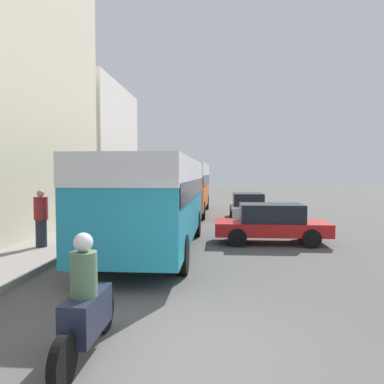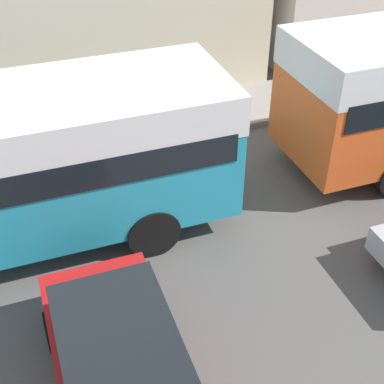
# 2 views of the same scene
# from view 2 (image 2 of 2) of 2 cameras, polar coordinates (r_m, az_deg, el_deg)

# --- Properties ---
(car_far_curb) EXTENTS (4.01, 1.79, 1.42)m
(car_far_curb) POSITION_cam_2_polar(r_m,az_deg,el_deg) (7.63, -7.61, -17.76)
(car_far_curb) COLOR red
(car_far_curb) RESTS_ON ground_plane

